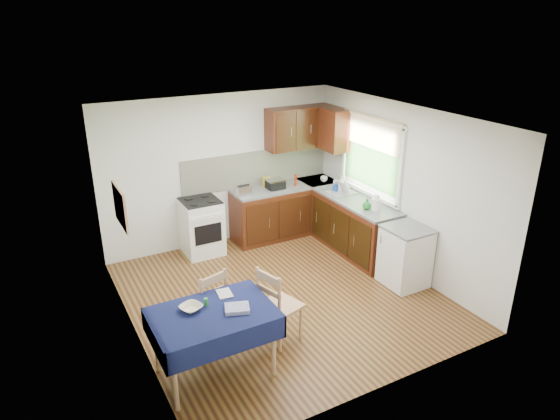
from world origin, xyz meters
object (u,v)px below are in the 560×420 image
toaster (244,191)px  sandwich_press (275,184)px  dining_table (213,321)px  kettle (376,203)px  dish_rack (341,192)px  chair_far (208,303)px  chair_near (277,303)px

toaster → sandwich_press: (0.61, 0.05, -0.00)m
toaster → sandwich_press: 0.61m
dining_table → kettle: bearing=17.6°
toaster → dish_rack: size_ratio=0.54×
chair_far → toaster: bearing=-140.5°
toaster → dish_rack: (1.46, -0.68, -0.06)m
dining_table → toaster: bearing=55.6°
toaster → kettle: size_ratio=0.97×
dish_rack → kettle: (0.03, -0.86, 0.08)m
chair_far → sandwich_press: bearing=-149.5°
chair_far → dish_rack: bearing=-169.4°
sandwich_press → dish_rack: (0.84, -0.73, -0.06)m
dining_table → chair_near: chair_near is taller
toaster → sandwich_press: toaster is taller
chair_near → kettle: 2.53m
toaster → chair_near: bearing=-112.7°
chair_near → toaster: toaster is taller
dish_rack → dining_table: bearing=-146.1°
sandwich_press → kettle: size_ratio=1.14×
chair_near → toaster: size_ratio=4.13×
toaster → sandwich_press: size_ratio=0.85×
chair_near → sandwich_press: bearing=-44.0°
chair_near → toaster: bearing=-32.9°
kettle → dish_rack: bearing=92.1°
dining_table → chair_near: 0.89m
sandwich_press → dish_rack: bearing=-48.0°
chair_far → sandwich_press: size_ratio=3.38×
dining_table → chair_far: (0.16, 0.60, -0.17)m
dining_table → chair_near: (0.86, 0.18, -0.15)m
chair_near → kettle: bearing=-81.6°
chair_near → kettle: (2.26, 1.04, 0.49)m
chair_far → dish_rack: (2.92, 1.48, 0.42)m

